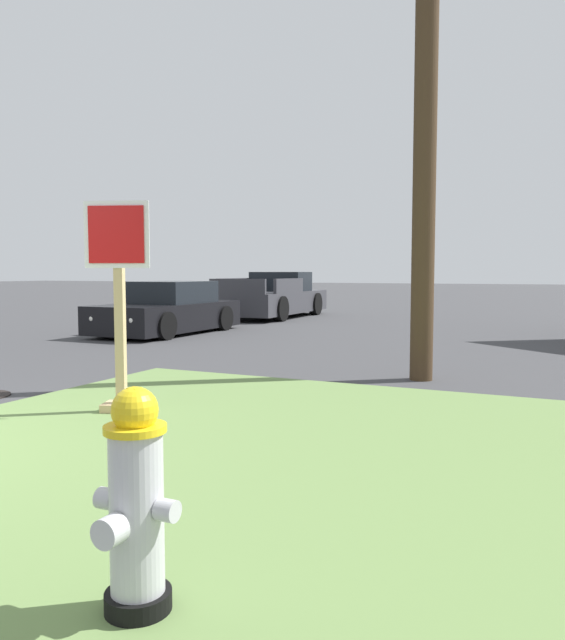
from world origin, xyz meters
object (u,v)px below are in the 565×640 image
Objects in this scene: stop_sign at (119,314)px; parked_sedan_black at (168,311)px; fire_hydrant at (136,506)px; pickup_truck_charcoal at (273,298)px.

stop_sign is 8.85m from parked_sedan_black.
parked_sedan_black is (-4.74, 7.46, -0.51)m from stop_sign.
fire_hydrant is 0.18× the size of pickup_truck_charcoal.
parked_sedan_black is 0.78× the size of pickup_truck_charcoal.
fire_hydrant is 17.85m from pickup_truck_charcoal.
pickup_truck_charcoal is (-4.80, 13.42, -0.44)m from stop_sign.
parked_sedan_black is (-7.21, 10.34, 0.02)m from fire_hydrant.
fire_hydrant is 12.60m from parked_sedan_black.
fire_hydrant is at bearing -49.44° from stop_sign.
pickup_truck_charcoal is at bearing 90.63° from parked_sedan_black.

